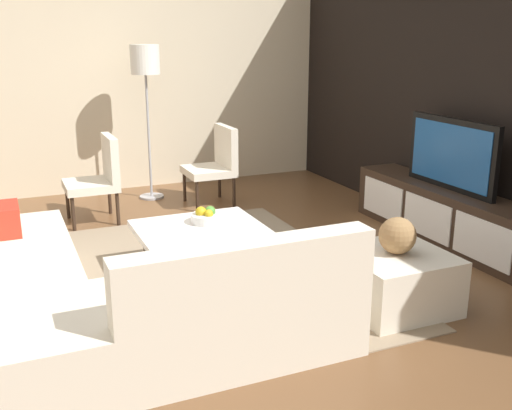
{
  "coord_description": "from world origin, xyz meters",
  "views": [
    {
      "loc": [
        4.09,
        -1.28,
        1.85
      ],
      "look_at": [
        -0.19,
        0.58,
        0.51
      ],
      "focal_mm": 41.86,
      "sensor_mm": 36.0,
      "label": 1
    }
  ],
  "objects_px": {
    "coffee_table": "(204,252)",
    "ottoman": "(394,280)",
    "sectional_couch": "(85,296)",
    "accent_chair_far": "(216,161)",
    "floor_lamp": "(145,69)",
    "media_console": "(446,215)",
    "television": "(451,154)",
    "decorative_ball": "(397,236)",
    "fruit_bowl": "(208,217)",
    "accent_chair_near": "(100,174)"
  },
  "relations": [
    {
      "from": "television",
      "to": "decorative_ball",
      "type": "distance_m",
      "value": 1.61
    },
    {
      "from": "accent_chair_near",
      "to": "accent_chair_far",
      "type": "relative_size",
      "value": 1.0
    },
    {
      "from": "television",
      "to": "floor_lamp",
      "type": "bearing_deg",
      "value": -140.67
    },
    {
      "from": "television",
      "to": "accent_chair_near",
      "type": "xyz_separation_m",
      "value": [
        -1.9,
        -2.79,
        -0.33
      ]
    },
    {
      "from": "coffee_table",
      "to": "floor_lamp",
      "type": "relative_size",
      "value": 0.58
    },
    {
      "from": "accent_chair_near",
      "to": "accent_chair_far",
      "type": "bearing_deg",
      "value": 96.51
    },
    {
      "from": "coffee_table",
      "to": "decorative_ball",
      "type": "height_order",
      "value": "decorative_ball"
    },
    {
      "from": "decorative_ball",
      "to": "coffee_table",
      "type": "bearing_deg",
      "value": -135.47
    },
    {
      "from": "media_console",
      "to": "television",
      "type": "distance_m",
      "value": 0.57
    },
    {
      "from": "accent_chair_near",
      "to": "decorative_ball",
      "type": "xyz_separation_m",
      "value": [
        2.85,
        1.53,
        0.04
      ]
    },
    {
      "from": "sectional_couch",
      "to": "fruit_bowl",
      "type": "relative_size",
      "value": 8.88
    },
    {
      "from": "ottoman",
      "to": "accent_chair_far",
      "type": "height_order",
      "value": "accent_chair_far"
    },
    {
      "from": "sectional_couch",
      "to": "decorative_ball",
      "type": "relative_size",
      "value": 9.74
    },
    {
      "from": "floor_lamp",
      "to": "media_console",
      "type": "bearing_deg",
      "value": 39.32
    },
    {
      "from": "media_console",
      "to": "ottoman",
      "type": "distance_m",
      "value": 1.58
    },
    {
      "from": "fruit_bowl",
      "to": "television",
      "type": "bearing_deg",
      "value": 82.73
    },
    {
      "from": "accent_chair_near",
      "to": "ottoman",
      "type": "xyz_separation_m",
      "value": [
        2.85,
        1.53,
        -0.29
      ]
    },
    {
      "from": "sectional_couch",
      "to": "television",
      "type": "bearing_deg",
      "value": 99.0
    },
    {
      "from": "television",
      "to": "coffee_table",
      "type": "bearing_deg",
      "value": -92.49
    },
    {
      "from": "media_console",
      "to": "accent_chair_near",
      "type": "xyz_separation_m",
      "value": [
        -1.9,
        -2.79,
        0.24
      ]
    },
    {
      "from": "television",
      "to": "floor_lamp",
      "type": "height_order",
      "value": "floor_lamp"
    },
    {
      "from": "media_console",
      "to": "floor_lamp",
      "type": "bearing_deg",
      "value": -140.68
    },
    {
      "from": "television",
      "to": "floor_lamp",
      "type": "xyz_separation_m",
      "value": [
        -2.57,
        -2.11,
        0.65
      ]
    },
    {
      "from": "sectional_couch",
      "to": "accent_chair_far",
      "type": "bearing_deg",
      "value": 144.89
    },
    {
      "from": "floor_lamp",
      "to": "ottoman",
      "type": "relative_size",
      "value": 2.48
    },
    {
      "from": "coffee_table",
      "to": "accent_chair_far",
      "type": "bearing_deg",
      "value": 157.4
    },
    {
      "from": "accent_chair_near",
      "to": "ottoman",
      "type": "distance_m",
      "value": 3.25
    },
    {
      "from": "accent_chair_far",
      "to": "television",
      "type": "bearing_deg",
      "value": 39.06
    },
    {
      "from": "ottoman",
      "to": "accent_chair_far",
      "type": "distance_m",
      "value": 3.02
    },
    {
      "from": "media_console",
      "to": "accent_chair_far",
      "type": "distance_m",
      "value": 2.54
    },
    {
      "from": "floor_lamp",
      "to": "accent_chair_far",
      "type": "xyz_separation_m",
      "value": [
        0.53,
        0.62,
        -0.98
      ]
    },
    {
      "from": "media_console",
      "to": "television",
      "type": "xyz_separation_m",
      "value": [
        -0.0,
        0.0,
        0.57
      ]
    },
    {
      "from": "media_console",
      "to": "sectional_couch",
      "type": "height_order",
      "value": "sectional_couch"
    },
    {
      "from": "television",
      "to": "sectional_couch",
      "type": "distance_m",
      "value": 3.38
    },
    {
      "from": "sectional_couch",
      "to": "accent_chair_near",
      "type": "xyz_separation_m",
      "value": [
        -2.42,
        0.5,
        0.22
      ]
    },
    {
      "from": "coffee_table",
      "to": "ottoman",
      "type": "height_order",
      "value": "ottoman"
    },
    {
      "from": "accent_chair_near",
      "to": "ottoman",
      "type": "relative_size",
      "value": 1.24
    },
    {
      "from": "media_console",
      "to": "coffee_table",
      "type": "relative_size",
      "value": 2.19
    },
    {
      "from": "sectional_couch",
      "to": "decorative_ball",
      "type": "height_order",
      "value": "sectional_couch"
    },
    {
      "from": "decorative_ball",
      "to": "media_console",
      "type": "bearing_deg",
      "value": 127.08
    },
    {
      "from": "television",
      "to": "accent_chair_far",
      "type": "relative_size",
      "value": 1.25
    },
    {
      "from": "media_console",
      "to": "sectional_couch",
      "type": "xyz_separation_m",
      "value": [
        0.52,
        -3.29,
        0.02
      ]
    },
    {
      "from": "accent_chair_near",
      "to": "fruit_bowl",
      "type": "xyz_separation_m",
      "value": [
        1.62,
        0.59,
        -0.06
      ]
    },
    {
      "from": "coffee_table",
      "to": "fruit_bowl",
      "type": "xyz_separation_m",
      "value": [
        -0.18,
        0.1,
        0.23
      ]
    },
    {
      "from": "sectional_couch",
      "to": "coffee_table",
      "type": "distance_m",
      "value": 1.17
    },
    {
      "from": "coffee_table",
      "to": "accent_chair_near",
      "type": "distance_m",
      "value": 1.89
    },
    {
      "from": "television",
      "to": "sectional_couch",
      "type": "relative_size",
      "value": 0.44
    },
    {
      "from": "floor_lamp",
      "to": "ottoman",
      "type": "height_order",
      "value": "floor_lamp"
    },
    {
      "from": "floor_lamp",
      "to": "fruit_bowl",
      "type": "height_order",
      "value": "floor_lamp"
    },
    {
      "from": "television",
      "to": "floor_lamp",
      "type": "relative_size",
      "value": 0.63
    }
  ]
}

